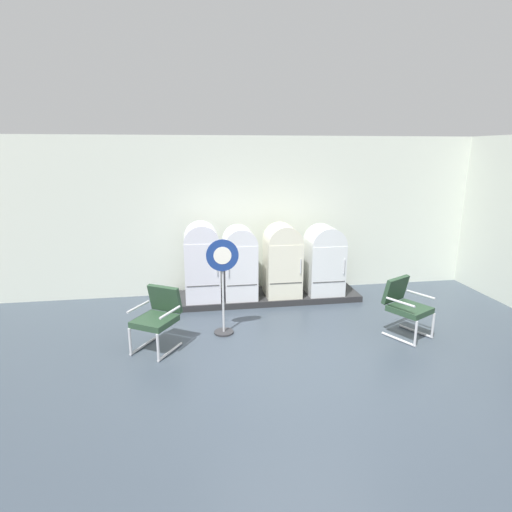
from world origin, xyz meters
TOP-DOWN VIEW (x-y plane):
  - ground at (0.00, 0.00)m, footprint 12.00×10.00m
  - back_wall at (0.00, 3.66)m, footprint 11.76×0.12m
  - side_wall_right at (4.66, 2.48)m, footprint 0.16×2.20m
  - display_plinth at (0.00, 3.02)m, footprint 3.80×0.95m
  - refrigerator_0 at (-1.22, 2.94)m, footprint 0.65×0.72m
  - refrigerator_1 at (-0.50, 2.93)m, footprint 0.62×0.71m
  - refrigerator_2 at (0.35, 2.93)m, footprint 0.68×0.71m
  - refrigerator_3 at (1.20, 2.94)m, footprint 0.70×0.72m
  - armchair_left at (-1.94, 1.19)m, footprint 0.80×0.84m
  - armchair_right at (1.95, 1.04)m, footprint 0.79×0.84m
  - sign_stand at (-0.93, 1.54)m, footprint 0.51×0.32m

SIDE VIEW (x-z plane):
  - ground at x=0.00m, z-range -0.05..0.00m
  - display_plinth at x=0.00m, z-range 0.00..0.12m
  - armchair_left at x=-1.94m, z-range 0.07..1.00m
  - armchair_right at x=1.95m, z-range 0.07..1.00m
  - sign_stand at x=-0.93m, z-range 0.04..1.62m
  - refrigerator_3 at x=1.20m, z-range 0.15..1.52m
  - refrigerator_1 at x=-0.50m, z-range 0.16..1.55m
  - refrigerator_2 at x=0.35m, z-range 0.16..1.57m
  - refrigerator_0 at x=-1.22m, z-range 0.16..1.65m
  - side_wall_right at x=4.66m, z-range -0.01..3.20m
  - back_wall at x=0.00m, z-range 0.01..3.22m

